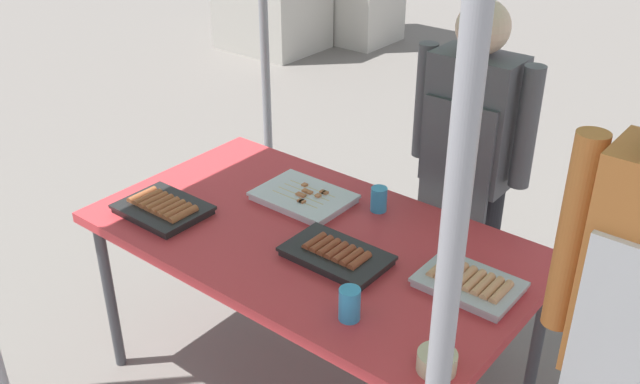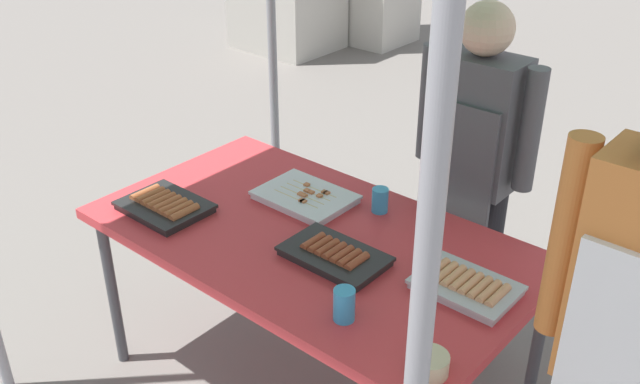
# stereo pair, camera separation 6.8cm
# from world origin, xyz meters

# --- Properties ---
(stall_table) EXTENTS (1.60, 0.90, 0.75)m
(stall_table) POSITION_xyz_m (0.00, 0.00, 0.70)
(stall_table) COLOR #C63338
(stall_table) RESTS_ON ground
(tray_grilled_sausages) EXTENTS (0.35, 0.22, 0.05)m
(tray_grilled_sausages) POSITION_xyz_m (0.17, -0.08, 0.77)
(tray_grilled_sausages) COLOR black
(tray_grilled_sausages) RESTS_ON stall_table
(tray_meat_skewers) EXTENTS (0.36, 0.26, 0.04)m
(tray_meat_skewers) POSITION_xyz_m (-0.18, 0.17, 0.77)
(tray_meat_skewers) COLOR silver
(tray_meat_skewers) RESTS_ON stall_table
(tray_pork_links) EXTENTS (0.33, 0.25, 0.05)m
(tray_pork_links) POSITION_xyz_m (-0.53, -0.24, 0.77)
(tray_pork_links) COLOR black
(tray_pork_links) RESTS_ON stall_table
(tray_spring_rolls) EXTENTS (0.31, 0.22, 0.05)m
(tray_spring_rolls) POSITION_xyz_m (0.60, 0.06, 0.77)
(tray_spring_rolls) COLOR #ADADB2
(tray_spring_rolls) RESTS_ON stall_table
(condiment_bowl) EXTENTS (0.11, 0.11, 0.06)m
(condiment_bowl) POSITION_xyz_m (0.71, -0.33, 0.78)
(condiment_bowl) COLOR #BFB28C
(condiment_bowl) RESTS_ON stall_table
(drink_cup_near_edge) EXTENTS (0.06, 0.06, 0.10)m
(drink_cup_near_edge) POSITION_xyz_m (0.09, 0.29, 0.80)
(drink_cup_near_edge) COLOR #338CBF
(drink_cup_near_edge) RESTS_ON stall_table
(drink_cup_by_wok) EXTENTS (0.07, 0.07, 0.11)m
(drink_cup_by_wok) POSITION_xyz_m (0.39, -0.30, 0.80)
(drink_cup_by_wok) COLOR #338CBF
(drink_cup_by_wok) RESTS_ON stall_table
(vendor_woman) EXTENTS (0.52, 0.22, 1.49)m
(vendor_woman) POSITION_xyz_m (0.24, 0.71, 0.87)
(vendor_woman) COLOR black
(vendor_woman) RESTS_ON ground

